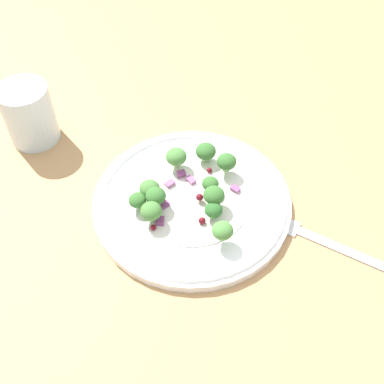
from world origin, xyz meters
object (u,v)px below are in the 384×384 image
broccoli_floret_1 (176,157)px  broccoli_floret_2 (214,196)px  broccoli_floret_0 (227,162)px  water_glass (29,114)px  fork (332,244)px  plate (192,201)px

broccoli_floret_1 → broccoli_floret_2: bearing=-75.9°
broccoli_floret_0 → water_glass: bearing=141.6°
broccoli_floret_1 → fork: broccoli_floret_1 is taller
broccoli_floret_2 → water_glass: (-19.20, 23.09, 0.88)cm
broccoli_floret_2 → fork: 15.91cm
broccoli_floret_1 → fork: 23.22cm
plate → broccoli_floret_0: (6.00, 2.57, 2.65)cm
plate → broccoli_floret_2: bearing=-46.7°
plate → water_glass: bearing=129.3°
broccoli_floret_1 → broccoli_floret_2: same height
water_glass → broccoli_floret_0: bearing=-38.4°
broccoli_floret_0 → water_glass: 29.49cm
water_glass → broccoli_floret_1: bearing=-41.0°
broccoli_floret_2 → broccoli_floret_0: bearing=50.9°
broccoli_floret_0 → fork: size_ratio=0.17×
broccoli_floret_0 → fork: broccoli_floret_0 is taller
plate → fork: size_ratio=1.68×
broccoli_floret_1 → plate: bearing=-90.3°
broccoli_floret_2 → fork: (11.79, -10.15, -3.31)cm
broccoli_floret_0 → broccoli_floret_1: (-5.96, 3.41, -0.07)cm
fork → broccoli_floret_0: bearing=117.8°
broccoli_floret_0 → broccoli_floret_2: (-3.90, -4.79, 0.05)cm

